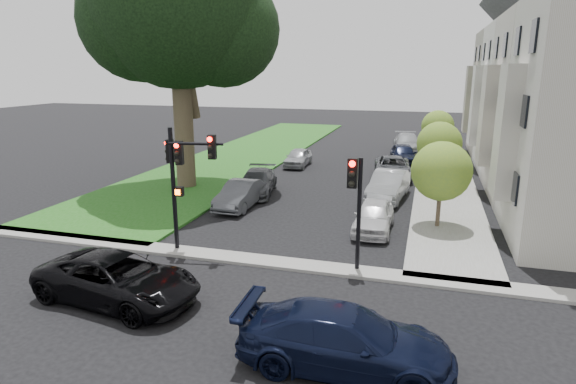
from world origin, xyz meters
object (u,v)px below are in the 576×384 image
(small_tree_b, at_px, (439,144))
(car_parked_7, at_px, (298,157))
(traffic_signal_main, at_px, (182,168))
(car_parked_1, at_px, (388,186))
(car_parked_0, at_px, (374,216))
(car_parked_3, at_px, (403,154))
(car_parked_6, at_px, (257,182))
(eucalyptus, at_px, (176,1))
(small_tree_c, at_px, (438,126))
(car_parked_5, at_px, (240,195))
(car_parked_4, at_px, (407,143))
(car_cross_far, at_px, (345,339))
(car_cross_near, at_px, (118,279))
(small_tree_a, at_px, (441,171))
(traffic_signal_secondary, at_px, (356,193))
(car_parked_2, at_px, (393,168))

(small_tree_b, xyz_separation_m, car_parked_7, (-9.82, 3.76, -2.00))
(traffic_signal_main, relative_size, car_parked_1, 1.03)
(car_parked_0, bearing_deg, car_parked_3, 88.55)
(small_tree_b, xyz_separation_m, car_parked_6, (-9.99, -4.70, -1.97))
(eucalyptus, xyz_separation_m, traffic_signal_main, (5.09, -9.56, -7.31))
(small_tree_c, height_order, car_parked_5, small_tree_c)
(small_tree_c, relative_size, car_parked_4, 0.72)
(eucalyptus, bearing_deg, small_tree_b, 16.86)
(eucalyptus, height_order, car_parked_0, eucalyptus)
(car_parked_1, bearing_deg, car_cross_far, -82.68)
(eucalyptus, bearing_deg, car_cross_near, -69.98)
(car_parked_1, xyz_separation_m, car_parked_7, (-7.23, 7.57, -0.13))
(car_parked_0, xyz_separation_m, car_parked_7, (-7.07, 13.20, -0.03))
(car_parked_1, xyz_separation_m, car_parked_3, (0.19, 10.65, -0.03))
(car_parked_0, relative_size, car_parked_3, 0.91)
(small_tree_a, height_order, traffic_signal_secondary, traffic_signal_secondary)
(traffic_signal_main, relative_size, car_parked_4, 0.92)
(small_tree_c, relative_size, car_parked_5, 0.91)
(small_tree_a, relative_size, car_parked_4, 0.75)
(small_tree_a, distance_m, car_parked_0, 3.59)
(car_parked_6, bearing_deg, eucalyptus, 166.60)
(small_tree_b, relative_size, car_parked_1, 0.84)
(car_parked_6, bearing_deg, traffic_signal_secondary, -63.43)
(eucalyptus, height_order, car_parked_2, eucalyptus)
(eucalyptus, height_order, small_tree_c, eucalyptus)
(traffic_signal_main, bearing_deg, traffic_signal_secondary, -0.35)
(car_parked_1, bearing_deg, car_parked_0, -85.55)
(traffic_signal_main, distance_m, car_parked_2, 17.38)
(eucalyptus, relative_size, traffic_signal_secondary, 3.78)
(traffic_signal_secondary, xyz_separation_m, car_parked_2, (0.17, 15.79, -2.19))
(small_tree_a, distance_m, car_parked_5, 10.06)
(car_cross_near, distance_m, car_cross_far, 7.50)
(traffic_signal_secondary, xyz_separation_m, car_cross_near, (-6.68, -4.34, -2.15))
(car_parked_3, xyz_separation_m, car_parked_5, (-7.45, -14.44, -0.06))
(eucalyptus, distance_m, car_parked_7, 13.86)
(traffic_signal_main, height_order, car_parked_3, traffic_signal_main)
(car_cross_far, distance_m, car_parked_2, 21.58)
(small_tree_a, relative_size, traffic_signal_main, 0.81)
(small_tree_c, relative_size, car_parked_7, 0.99)
(car_parked_0, bearing_deg, eucalyptus, 157.19)
(car_parked_0, distance_m, car_parked_4, 21.95)
(small_tree_a, bearing_deg, traffic_signal_main, -148.92)
(car_cross_far, xyz_separation_m, car_parked_3, (-0.14, 26.68, -0.00))
(traffic_signal_main, bearing_deg, car_parked_0, 33.72)
(car_cross_far, bearing_deg, car_cross_near, 77.28)
(car_parked_3, bearing_deg, car_cross_near, -114.60)
(car_parked_1, height_order, car_parked_7, car_parked_1)
(car_parked_1, bearing_deg, eucalyptus, -170.80)
(eucalyptus, relative_size, car_parked_1, 3.28)
(small_tree_b, height_order, traffic_signal_main, traffic_signal_main)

